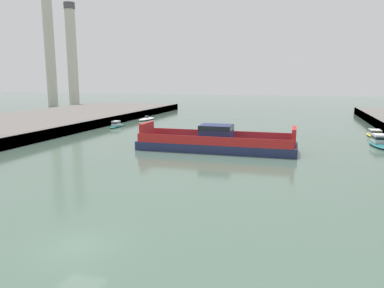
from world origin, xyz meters
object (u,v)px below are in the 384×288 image
(chain_ferry, at_px, (216,142))
(moored_boat_mid_right, at_px, (117,125))
(moored_boat_far_right, at_px, (375,134))
(smokestack_distant_a, at_px, (49,46))
(moored_boat_mid_left, at_px, (379,142))
(moored_boat_upstream_a, at_px, (147,119))
(smokestack_distant_b, at_px, (72,53))

(chain_ferry, bearing_deg, moored_boat_mid_right, 144.55)
(moored_boat_far_right, relative_size, smokestack_distant_a, 0.17)
(chain_ferry, relative_size, moored_boat_mid_left, 2.97)
(moored_boat_far_right, bearing_deg, smokestack_distant_a, 156.16)
(moored_boat_mid_left, distance_m, moored_boat_far_right, 9.14)
(moored_boat_mid_right, xyz_separation_m, moored_boat_far_right, (45.84, 1.71, -0.05))
(chain_ferry, distance_m, moored_boat_far_right, 28.91)
(chain_ferry, height_order, moored_boat_far_right, chain_ferry)
(moored_boat_mid_left, bearing_deg, moored_boat_far_right, 83.48)
(moored_boat_mid_left, relative_size, smokestack_distant_a, 0.18)
(moored_boat_upstream_a, distance_m, smokestack_distant_b, 48.88)
(moored_boat_mid_left, distance_m, moored_boat_mid_right, 45.40)
(chain_ferry, xyz_separation_m, moored_boat_upstream_a, (-23.18, 29.98, -0.77))
(chain_ferry, xyz_separation_m, smokestack_distant_a, (-71.19, 59.83, 19.14))
(moored_boat_mid_left, xyz_separation_m, smokestack_distant_b, (-81.53, 47.10, 16.77))
(chain_ferry, xyz_separation_m, moored_boat_mid_left, (21.10, 9.51, -0.43))
(moored_boat_mid_right, bearing_deg, chain_ferry, -35.45)
(moored_boat_far_right, height_order, smokestack_distant_a, smokestack_distant_a)
(chain_ferry, distance_m, smokestack_distant_a, 94.94)
(moored_boat_upstream_a, bearing_deg, smokestack_distant_b, 144.45)
(moored_boat_far_right, bearing_deg, chain_ferry, -139.98)
(moored_boat_mid_left, xyz_separation_m, smokestack_distant_a, (-92.28, 50.32, 19.57))
(moored_boat_mid_left, bearing_deg, smokestack_distant_b, 149.99)
(smokestack_distant_a, bearing_deg, smokestack_distant_b, -16.70)
(moored_boat_upstream_a, relative_size, smokestack_distant_a, 0.17)
(moored_boat_mid_right, bearing_deg, moored_boat_mid_left, -9.34)
(moored_boat_far_right, bearing_deg, moored_boat_upstream_a, 165.88)
(moored_boat_mid_left, bearing_deg, moored_boat_upstream_a, 155.18)
(moored_boat_far_right, bearing_deg, moored_boat_mid_right, -177.86)
(moored_boat_mid_left, height_order, moored_boat_upstream_a, moored_boat_mid_left)
(moored_boat_mid_left, bearing_deg, chain_ferry, -155.74)
(chain_ferry, xyz_separation_m, moored_boat_mid_right, (-23.70, 16.88, -0.57))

